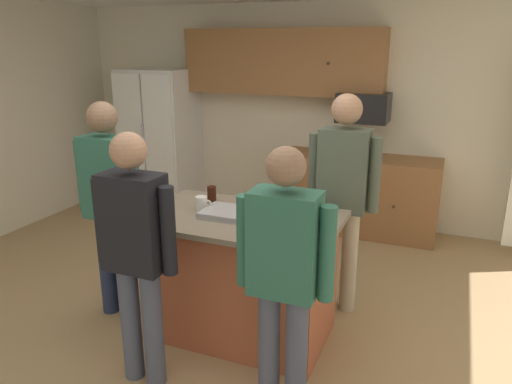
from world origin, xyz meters
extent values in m
plane|color=tan|center=(0.00, 0.00, 0.00)|extent=(7.04, 7.04, 0.00)
cube|color=beige|center=(0.00, 2.80, 1.30)|extent=(6.40, 0.10, 2.60)
cube|color=#936038|center=(-0.40, 2.60, 1.92)|extent=(2.40, 0.35, 0.75)
sphere|color=#4C3823|center=(0.20, 2.41, 1.93)|extent=(0.04, 0.04, 0.04)
cube|color=#936038|center=(0.60, 2.48, 0.45)|extent=(1.80, 0.60, 0.90)
sphere|color=#4C3823|center=(1.05, 2.17, 0.45)|extent=(0.04, 0.04, 0.04)
cube|color=white|center=(-2.00, 2.40, 0.91)|extent=(0.86, 0.70, 1.82)
cube|color=white|center=(-2.22, 2.03, 0.91)|extent=(0.41, 0.04, 1.74)
cube|color=white|center=(-1.78, 2.03, 0.91)|extent=(0.41, 0.04, 1.74)
cylinder|color=#B2B2B7|center=(-2.00, 2.00, 1.00)|extent=(0.02, 0.02, 0.35)
cube|color=black|center=(0.60, 2.50, 1.45)|extent=(0.56, 0.40, 0.32)
cube|color=#AD5638|center=(0.21, 0.00, 0.46)|extent=(1.28, 0.74, 0.91)
cube|color=gray|center=(0.21, 0.00, 0.93)|extent=(1.42, 0.88, 0.04)
cylinder|color=#4C5166|center=(0.69, -0.67, 0.40)|extent=(0.13, 0.13, 0.80)
cylinder|color=#4C5166|center=(0.86, -0.67, 0.40)|extent=(0.13, 0.13, 0.80)
cube|color=#2D6651|center=(0.78, -0.67, 1.09)|extent=(0.38, 0.22, 0.60)
sphere|color=#8C664C|center=(0.78, -0.67, 1.53)|extent=(0.22, 0.22, 0.22)
cylinder|color=#2D6651|center=(0.54, -0.67, 1.07)|extent=(0.09, 0.09, 0.54)
cylinder|color=#2D6651|center=(1.02, -0.67, 1.07)|extent=(0.09, 0.09, 0.54)
cylinder|color=#4C5166|center=(-0.24, -0.74, 0.40)|extent=(0.13, 0.13, 0.81)
cylinder|color=#4C5166|center=(-0.07, -0.74, 0.40)|extent=(0.13, 0.13, 0.81)
cube|color=black|center=(-0.16, -0.74, 1.11)|extent=(0.38, 0.22, 0.61)
sphere|color=tan|center=(-0.16, -0.74, 1.55)|extent=(0.22, 0.22, 0.22)
cylinder|color=black|center=(-0.40, -0.74, 1.09)|extent=(0.09, 0.09, 0.55)
cylinder|color=black|center=(0.08, -0.74, 1.09)|extent=(0.09, 0.09, 0.55)
cylinder|color=tan|center=(0.72, 0.65, 0.43)|extent=(0.13, 0.13, 0.87)
cylinder|color=tan|center=(0.89, 0.65, 0.43)|extent=(0.13, 0.13, 0.87)
cube|color=#4C5647|center=(0.80, 0.65, 1.19)|extent=(0.38, 0.22, 0.65)
sphere|color=tan|center=(0.80, 0.65, 1.67)|extent=(0.24, 0.24, 0.24)
cylinder|color=#4C5647|center=(0.56, 0.65, 1.18)|extent=(0.09, 0.09, 0.59)
cylinder|color=#4C5647|center=(1.04, 0.65, 1.18)|extent=(0.09, 0.09, 0.59)
cylinder|color=#232D4C|center=(-0.92, -0.13, 0.42)|extent=(0.13, 0.13, 0.85)
cylinder|color=#232D4C|center=(-0.75, -0.13, 0.42)|extent=(0.13, 0.13, 0.85)
cube|color=#2D6651|center=(-0.84, -0.13, 1.16)|extent=(0.38, 0.22, 0.63)
sphere|color=#8C664C|center=(-0.84, -0.13, 1.62)|extent=(0.23, 0.23, 0.23)
cylinder|color=#2D6651|center=(-1.08, -0.13, 1.14)|extent=(0.09, 0.09, 0.57)
cylinder|color=#2D6651|center=(-0.60, -0.13, 1.14)|extent=(0.09, 0.09, 0.57)
cylinder|color=black|center=(0.48, 0.08, 1.01)|extent=(0.06, 0.06, 0.12)
cylinder|color=#32140A|center=(-0.14, 0.24, 1.01)|extent=(0.07, 0.07, 0.12)
cylinder|color=white|center=(-0.12, 0.02, 1.00)|extent=(0.09, 0.09, 0.11)
torus|color=white|center=(-0.06, 0.02, 1.01)|extent=(0.06, 0.01, 0.06)
cube|color=#B7B7BC|center=(0.16, -0.01, 0.96)|extent=(0.44, 0.30, 0.02)
cube|color=#A8A8AD|center=(0.16, -0.01, 0.98)|extent=(0.44, 0.30, 0.02)
camera|label=1|loc=(1.57, -3.02, 2.16)|focal=34.43mm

